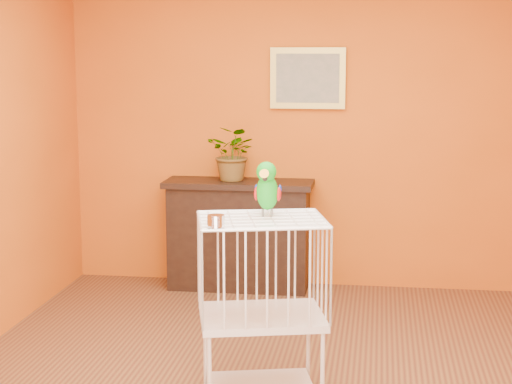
# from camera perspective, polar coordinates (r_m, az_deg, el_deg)

# --- Properties ---
(ground) EXTENTS (4.50, 4.50, 0.00)m
(ground) POSITION_cam_1_polar(r_m,az_deg,el_deg) (5.27, 1.17, -12.62)
(ground) COLOR brown
(ground) RESTS_ON ground
(room_shell) EXTENTS (4.50, 4.50, 4.50)m
(room_shell) POSITION_cam_1_polar(r_m,az_deg,el_deg) (4.90, 1.24, 4.80)
(room_shell) COLOR #D25F13
(room_shell) RESTS_ON ground
(console_cabinet) EXTENTS (1.23, 0.44, 0.91)m
(console_cabinet) POSITION_cam_1_polar(r_m,az_deg,el_deg) (7.14, -1.16, -2.86)
(console_cabinet) COLOR black
(console_cabinet) RESTS_ON ground
(potted_plant) EXTENTS (0.53, 0.56, 0.35)m
(potted_plant) POSITION_cam_1_polar(r_m,az_deg,el_deg) (7.07, -1.43, 2.21)
(potted_plant) COLOR #26722D
(potted_plant) RESTS_ON console_cabinet
(framed_picture) EXTENTS (0.62, 0.04, 0.50)m
(framed_picture) POSITION_cam_1_polar(r_m,az_deg,el_deg) (7.09, 3.47, 7.58)
(framed_picture) COLOR gold
(framed_picture) RESTS_ON room_shell
(birdcage) EXTENTS (0.79, 0.68, 1.06)m
(birdcage) POSITION_cam_1_polar(r_m,az_deg,el_deg) (4.85, 0.38, -7.70)
(birdcage) COLOR silver
(birdcage) RESTS_ON ground
(feed_cup) EXTENTS (0.09, 0.09, 0.06)m
(feed_cup) POSITION_cam_1_polar(r_m,az_deg,el_deg) (4.48, -2.69, -1.95)
(feed_cup) COLOR silver
(feed_cup) RESTS_ON birdcage
(parrot) EXTENTS (0.15, 0.28, 0.32)m
(parrot) POSITION_cam_1_polar(r_m,az_deg,el_deg) (4.75, 0.76, 0.24)
(parrot) COLOR #59544C
(parrot) RESTS_ON birdcage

